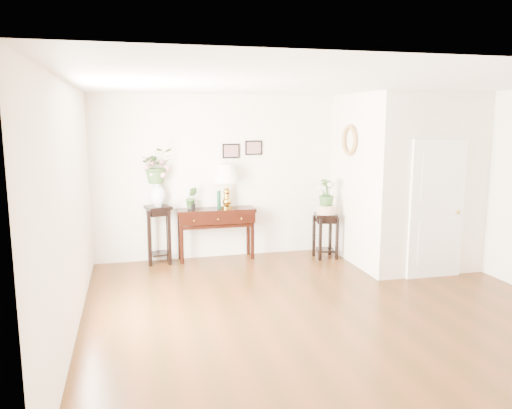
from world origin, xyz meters
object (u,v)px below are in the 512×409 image
object	(u,v)px
plant_stand_b	(325,236)
table_lamp	(227,188)
plant_stand_a	(159,235)
console_table	(216,234)

from	to	relation	value
plant_stand_b	table_lamp	bearing A→B (deg)	167.21
table_lamp	plant_stand_a	bearing A→B (deg)	180.00
plant_stand_b	console_table	bearing A→B (deg)	168.51
table_lamp	console_table	bearing A→B (deg)	180.00
console_table	plant_stand_b	size ratio (longest dim) A/B	1.71
plant_stand_a	console_table	bearing A→B (deg)	0.00
plant_stand_a	plant_stand_b	size ratio (longest dim) A/B	1.25
console_table	table_lamp	distance (m)	0.82
plant_stand_a	table_lamp	bearing A→B (deg)	0.00
console_table	plant_stand_b	bearing A→B (deg)	-10.24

